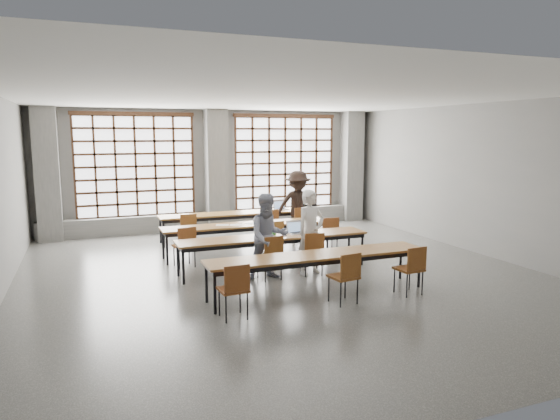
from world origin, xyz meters
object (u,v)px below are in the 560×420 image
at_px(plastic_bag, 266,205).
at_px(mouse, 316,232).
at_px(chair_mid_left, 185,243).
at_px(student_female, 268,236).
at_px(chair_front_right, 313,249).
at_px(student_back, 298,205).
at_px(desk_row_b, 248,226).
at_px(backpack, 310,211).
at_px(chair_near_mid, 346,273).
at_px(student_male, 311,232).
at_px(chair_near_left, 235,286).
at_px(desk_row_c, 274,239).
at_px(chair_back_mid, 271,222).
at_px(phone, 284,236).
at_px(chair_near_right, 412,265).
at_px(chair_back_right, 300,220).
at_px(chair_mid_right, 329,231).
at_px(laptop_front, 296,230).
at_px(desk_row_d, 318,258).
at_px(red_pouch, 233,286).
at_px(chair_front_left, 271,253).
at_px(desk_row_a, 235,215).
at_px(green_box, 270,233).
at_px(chair_mid_centre, 274,236).
at_px(chair_back_left, 187,227).

bearing_deg(plastic_bag, mouse, -91.14).
distance_m(chair_mid_left, student_female, 1.96).
xyz_separation_m(chair_front_right, student_back, (1.13, 3.35, 0.38)).
distance_m(desk_row_b, backpack, 1.62).
height_order(chair_near_mid, student_back, student_back).
relative_size(student_male, mouse, 17.42).
relative_size(chair_near_left, mouse, 8.98).
height_order(backpack, plastic_bag, backpack).
height_order(desk_row_c, student_male, student_male).
bearing_deg(backpack, desk_row_c, -112.66).
height_order(chair_back_mid, phone, chair_back_mid).
distance_m(chair_near_right, plastic_bag, 5.70).
bearing_deg(chair_back_right, chair_front_right, -109.26).
height_order(chair_mid_right, plastic_bag, plastic_bag).
height_order(chair_mid_right, laptop_front, laptop_front).
bearing_deg(backpack, desk_row_d, -90.69).
bearing_deg(student_male, plastic_bag, 70.51).
bearing_deg(red_pouch, student_male, 40.12).
distance_m(chair_front_right, phone, 0.70).
relative_size(chair_near_mid, backpack, 2.20).
height_order(backpack, red_pouch, backpack).
bearing_deg(student_male, chair_front_left, 175.01).
distance_m(chair_mid_left, laptop_front, 2.34).
distance_m(chair_front_right, chair_near_left, 2.74).
height_order(chair_mid_right, chair_near_right, same).
distance_m(desk_row_a, plastic_bag, 0.93).
distance_m(chair_back_right, chair_mid_right, 1.70).
bearing_deg(chair_near_right, green_box, 125.11).
distance_m(chair_back_mid, student_male, 3.13).
height_order(student_male, red_pouch, student_male).
distance_m(chair_back_mid, phone, 2.80).
bearing_deg(chair_back_mid, student_back, 8.73).
height_order(chair_mid_centre, red_pouch, chair_mid_centre).
height_order(chair_back_right, red_pouch, chair_back_right).
relative_size(desk_row_b, chair_near_right, 4.55).
bearing_deg(mouse, chair_mid_left, 160.71).
xyz_separation_m(chair_mid_centre, chair_mid_right, (1.39, 0.00, 0.00)).
height_order(chair_front_right, chair_near_left, same).
bearing_deg(chair_near_mid, chair_back_left, 108.48).
bearing_deg(chair_near_left, phone, 53.11).
xyz_separation_m(chair_mid_left, student_female, (1.35, -1.39, 0.30)).
xyz_separation_m(chair_mid_centre, red_pouch, (-1.86, -3.19, -0.04)).
bearing_deg(plastic_bag, student_female, -109.22).
relative_size(chair_back_left, chair_near_left, 1.00).
relative_size(desk_row_c, student_back, 2.18).
relative_size(chair_near_left, phone, 6.77).
height_order(desk_row_b, green_box, green_box).
height_order(desk_row_a, laptop_front, laptop_front).
height_order(chair_front_left, chair_near_right, same).
height_order(desk_row_d, laptop_front, laptop_front).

